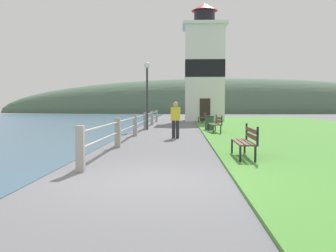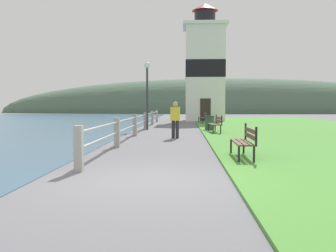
% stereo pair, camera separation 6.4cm
% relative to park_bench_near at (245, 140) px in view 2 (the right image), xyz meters
% --- Properties ---
extents(ground_plane, '(160.00, 160.00, 0.00)m').
position_rel_park_bench_near_xyz_m(ground_plane, '(-2.39, -3.02, -0.54)').
color(ground_plane, slate).
extents(grass_verge, '(12.00, 43.22, 0.06)m').
position_rel_park_bench_near_xyz_m(grass_verge, '(5.29, 11.39, -0.51)').
color(grass_verge, '#4C8E38').
rests_on(grass_verge, ground_plane).
extents(seawall_railing, '(0.18, 23.67, 1.02)m').
position_rel_park_bench_near_xyz_m(seawall_railing, '(-3.97, 9.73, 0.06)').
color(seawall_railing, '#A8A399').
rests_on(seawall_railing, ground_plane).
extents(park_bench_near, '(0.49, 1.79, 0.94)m').
position_rel_park_bench_near_xyz_m(park_bench_near, '(0.00, 0.00, 0.00)').
color(park_bench_near, brown).
rests_on(park_bench_near, ground_plane).
extents(park_bench_midway, '(0.60, 1.79, 0.94)m').
position_rel_park_bench_near_xyz_m(park_bench_midway, '(-0.02, 9.12, -0.00)').
color(park_bench_midway, brown).
rests_on(park_bench_midway, ground_plane).
extents(park_bench_far, '(0.67, 1.89, 0.94)m').
position_rel_park_bench_near_xyz_m(park_bench_far, '(-0.12, 19.12, 0.00)').
color(park_bench_far, brown).
rests_on(park_bench_far, ground_plane).
extents(lighthouse, '(3.90, 3.90, 10.51)m').
position_rel_park_bench_near_xyz_m(lighthouse, '(0.17, 23.93, 4.18)').
color(lighthouse, white).
rests_on(lighthouse, ground_plane).
extents(person_strolling, '(0.42, 0.27, 1.61)m').
position_rel_park_bench_near_xyz_m(person_strolling, '(-2.04, 6.20, 0.33)').
color(person_strolling, '#28282D').
rests_on(person_strolling, ground_plane).
extents(trash_bin, '(0.54, 0.54, 0.84)m').
position_rel_park_bench_near_xyz_m(trash_bin, '(-0.22, 11.03, -0.11)').
color(trash_bin, '#2D5138').
rests_on(trash_bin, ground_plane).
extents(lamp_post, '(0.36, 0.36, 3.96)m').
position_rel_park_bench_near_xyz_m(lamp_post, '(-3.82, 11.75, 2.20)').
color(lamp_post, '#333338').
rests_on(lamp_post, ground_plane).
extents(distant_hillside, '(80.00, 16.00, 12.00)m').
position_rel_park_bench_near_xyz_m(distant_hillside, '(5.61, 55.80, -0.54)').
color(distant_hillside, '#4C6651').
rests_on(distant_hillside, ground_plane).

